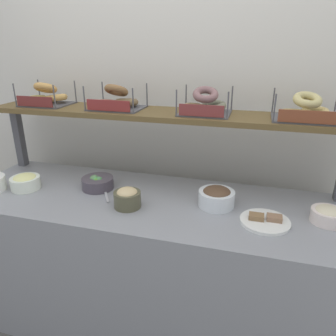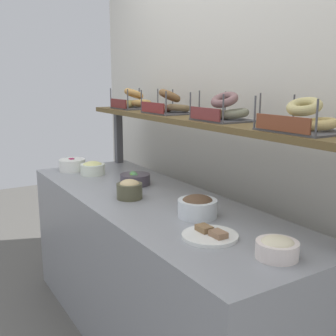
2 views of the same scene
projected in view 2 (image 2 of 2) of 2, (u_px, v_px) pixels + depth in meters
The scene contains 16 objects.
back_wall at pixel (233, 128), 2.48m from camera, with size 3.32×0.06×2.40m, color silver.
deli_counter at pixel (153, 271), 2.36m from camera, with size 2.12×0.70×0.85m, color gray.
shelf_riser_left at pixel (118, 137), 3.20m from camera, with size 0.05×0.05×0.40m, color #4C4C51.
upper_shelf at pixel (194, 120), 2.32m from camera, with size 2.08×0.32×0.03m, color brown.
bowl_veggie_mix at pixel (135, 179), 2.56m from camera, with size 0.18×0.18×0.08m.
bowl_beet_salad at pixel (72, 165), 2.95m from camera, with size 0.18×0.18×0.09m.
bowl_chocolate_spread at pixel (197, 206), 1.96m from camera, with size 0.19×0.19×0.10m.
bowl_egg_salad at pixel (93, 168), 2.83m from camera, with size 0.17×0.17×0.09m.
bowl_potato_salad at pixel (277, 248), 1.51m from camera, with size 0.16×0.16×0.08m.
bowl_hummus at pixel (129, 189), 2.26m from camera, with size 0.14×0.14×0.11m.
serving_plate_white at pixel (210, 235), 1.71m from camera, with size 0.23×0.23×0.04m.
serving_spoon_near_plate at pixel (132, 187), 2.47m from camera, with size 0.11×0.15×0.01m.
bagel_basket_sesame at pixel (133, 102), 2.93m from camera, with size 0.29×0.26×0.15m.
bagel_basket_cinnamon_raisin at pixel (169, 106), 2.53m from camera, with size 0.30×0.25×0.15m.
bagel_basket_poppy at pixel (223, 111), 2.09m from camera, with size 0.28×0.26×0.15m.
bagel_basket_plain at pixel (302, 120), 1.66m from camera, with size 0.32×0.26×0.14m.
Camera 2 is at (1.90, -1.07, 1.49)m, focal length 44.63 mm.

